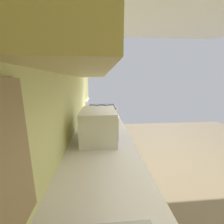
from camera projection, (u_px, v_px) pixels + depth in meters
ground_plane at (190, 185)px, 2.07m from camera, size 6.20×6.20×0.00m
wall_back at (70, 101)px, 1.66m from camera, size 3.99×0.12×2.56m
counter_run at (102, 181)px, 1.50m from camera, size 3.11×0.63×0.92m
upper_cabinets at (85, 39)px, 1.19m from camera, size 1.91×0.36×0.58m
oven_range at (102, 125)px, 3.33m from camera, size 0.68×0.67×1.10m
microwave at (99, 125)px, 1.40m from camera, size 0.47×0.34×0.31m
bowl at (105, 119)px, 2.10m from camera, size 0.20×0.20×0.04m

